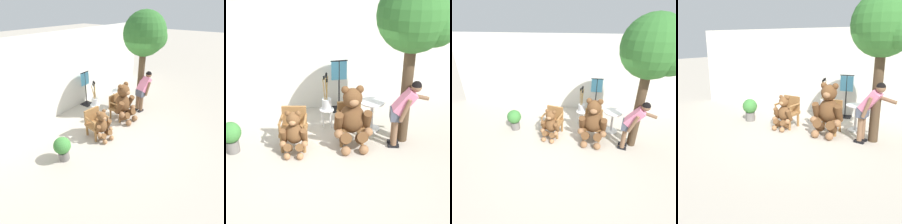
% 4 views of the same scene
% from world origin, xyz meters
% --- Properties ---
extents(ground_plane, '(60.00, 60.00, 0.00)m').
position_xyz_m(ground_plane, '(0.00, 0.00, 0.00)').
color(ground_plane, '#B2A899').
extents(back_wall, '(10.00, 0.16, 2.80)m').
position_xyz_m(back_wall, '(0.00, 2.40, 1.40)').
color(back_wall, silver).
rests_on(back_wall, ground).
extents(wooden_chair_left, '(0.65, 0.62, 0.86)m').
position_xyz_m(wooden_chair_left, '(-0.60, 0.47, 0.46)').
color(wooden_chair_left, olive).
rests_on(wooden_chair_left, ground).
extents(wooden_chair_right, '(0.60, 0.56, 0.86)m').
position_xyz_m(wooden_chair_right, '(0.62, 0.47, 0.46)').
color(wooden_chair_right, olive).
rests_on(wooden_chair_right, ground).
extents(teddy_bear_large, '(0.82, 0.79, 1.36)m').
position_xyz_m(teddy_bear_large, '(0.61, 0.21, 0.67)').
color(teddy_bear_large, brown).
rests_on(teddy_bear_large, ground).
extents(teddy_bear_small, '(0.59, 0.59, 0.95)m').
position_xyz_m(teddy_bear_small, '(-0.62, 0.18, 0.47)').
color(teddy_bear_small, brown).
rests_on(teddy_bear_small, ground).
extents(person_visitor, '(0.88, 0.49, 1.48)m').
position_xyz_m(person_visitor, '(1.63, 0.03, 0.89)').
color(person_visitor, black).
rests_on(person_visitor, ground).
extents(white_stool, '(0.34, 0.34, 0.46)m').
position_xyz_m(white_stool, '(0.22, 1.19, 0.36)').
color(white_stool, white).
rests_on(white_stool, ground).
extents(brush_bucket, '(0.22, 0.22, 0.89)m').
position_xyz_m(brush_bucket, '(0.22, 1.19, 0.65)').
color(brush_bucket, silver).
rests_on(brush_bucket, white_stool).
extents(round_side_table, '(0.56, 0.56, 0.72)m').
position_xyz_m(round_side_table, '(1.23, 0.83, 0.45)').
color(round_side_table, silver).
rests_on(round_side_table, ground).
extents(patio_tree, '(1.48, 1.41, 3.41)m').
position_xyz_m(patio_tree, '(1.82, 0.20, 2.62)').
color(patio_tree, '#473523').
rests_on(patio_tree, ground).
extents(potted_plant, '(0.44, 0.44, 0.68)m').
position_xyz_m(potted_plant, '(-1.90, 0.48, 0.40)').
color(potted_plant, slate).
rests_on(potted_plant, ground).
extents(clothing_display_stand, '(0.44, 0.40, 1.36)m').
position_xyz_m(clothing_display_stand, '(0.70, 2.05, 0.72)').
color(clothing_display_stand, black).
rests_on(clothing_display_stand, ground).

